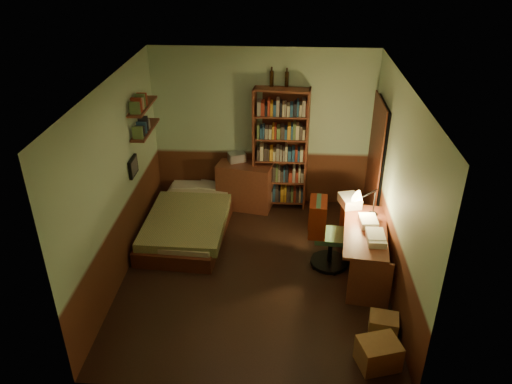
# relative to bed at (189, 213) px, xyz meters

# --- Properties ---
(floor) EXTENTS (3.50, 4.00, 0.02)m
(floor) POSITION_rel_bed_xyz_m (1.08, -0.97, -0.32)
(floor) COLOR black
(floor) RESTS_ON ground
(ceiling) EXTENTS (3.50, 4.00, 0.02)m
(ceiling) POSITION_rel_bed_xyz_m (1.08, -0.97, 2.30)
(ceiling) COLOR silver
(ceiling) RESTS_ON wall_back
(wall_back) EXTENTS (3.50, 0.02, 2.60)m
(wall_back) POSITION_rel_bed_xyz_m (1.08, 1.04, 0.99)
(wall_back) COLOR #9DB995
(wall_back) RESTS_ON ground
(wall_left) EXTENTS (0.02, 4.00, 2.60)m
(wall_left) POSITION_rel_bed_xyz_m (-0.68, -0.97, 0.99)
(wall_left) COLOR #9DB995
(wall_left) RESTS_ON ground
(wall_right) EXTENTS (0.02, 4.00, 2.60)m
(wall_right) POSITION_rel_bed_xyz_m (2.84, -0.97, 0.99)
(wall_right) COLOR #9DB995
(wall_right) RESTS_ON ground
(wall_front) EXTENTS (3.50, 0.02, 2.60)m
(wall_front) POSITION_rel_bed_xyz_m (1.08, -2.98, 0.99)
(wall_front) COLOR #9DB995
(wall_front) RESTS_ON ground
(doorway) EXTENTS (0.06, 0.90, 2.00)m
(doorway) POSITION_rel_bed_xyz_m (2.80, 0.33, 0.69)
(doorway) COLOR black
(doorway) RESTS_ON ground
(door_trim) EXTENTS (0.02, 0.98, 2.08)m
(door_trim) POSITION_rel_bed_xyz_m (2.76, 0.33, 0.69)
(door_trim) COLOR #411A0F
(door_trim) RESTS_ON ground
(bed) EXTENTS (1.24, 2.13, 0.61)m
(bed) POSITION_rel_bed_xyz_m (0.00, 0.00, 0.00)
(bed) COLOR #657B49
(bed) RESTS_ON ground
(dresser) EXTENTS (0.94, 0.60, 0.78)m
(dresser) POSITION_rel_bed_xyz_m (0.80, 0.80, 0.08)
(dresser) COLOR brown
(dresser) RESTS_ON ground
(mini_stereo) EXTENTS (0.32, 0.29, 0.14)m
(mini_stereo) POSITION_rel_bed_xyz_m (0.66, 0.92, 0.54)
(mini_stereo) COLOR #B2B2B7
(mini_stereo) RESTS_ON dresser
(bookshelf) EXTENTS (0.89, 0.37, 2.02)m
(bookshelf) POSITION_rel_bed_xyz_m (1.37, 0.88, 0.70)
(bookshelf) COLOR brown
(bookshelf) RESTS_ON ground
(bottle_left) EXTENTS (0.07, 0.07, 0.23)m
(bottle_left) POSITION_rel_bed_xyz_m (1.21, 0.99, 1.83)
(bottle_left) COLOR black
(bottle_left) RESTS_ON bookshelf
(bottle_right) EXTENTS (0.08, 0.08, 0.22)m
(bottle_right) POSITION_rel_bed_xyz_m (1.43, 0.99, 1.82)
(bottle_right) COLOR black
(bottle_right) RESTS_ON bookshelf
(desk) EXTENTS (0.71, 1.38, 0.71)m
(desk) POSITION_rel_bed_xyz_m (2.51, -0.94, 0.05)
(desk) COLOR brown
(desk) RESTS_ON ground
(paper_stack) EXTENTS (0.32, 0.39, 0.13)m
(paper_stack) POSITION_rel_bed_xyz_m (2.37, -0.30, 0.47)
(paper_stack) COLOR silver
(paper_stack) RESTS_ON desk
(desk_lamp) EXTENTS (0.19, 0.19, 0.54)m
(desk_lamp) POSITION_rel_bed_xyz_m (2.66, -0.54, 0.67)
(desk_lamp) COLOR black
(desk_lamp) RESTS_ON desk
(office_chair) EXTENTS (0.46, 0.41, 0.86)m
(office_chair) POSITION_rel_bed_xyz_m (2.10, -0.74, 0.12)
(office_chair) COLOR #355C3F
(office_chair) RESTS_ON ground
(red_jacket) EXTENTS (0.31, 0.45, 0.49)m
(red_jacket) POSITION_rel_bed_xyz_m (1.89, -0.90, 0.80)
(red_jacket) COLOR maroon
(red_jacket) RESTS_ON office_chair
(wall_shelf_lower) EXTENTS (0.20, 0.90, 0.03)m
(wall_shelf_lower) POSITION_rel_bed_xyz_m (-0.56, 0.13, 1.29)
(wall_shelf_lower) COLOR brown
(wall_shelf_lower) RESTS_ON wall_left
(wall_shelf_upper) EXTENTS (0.20, 0.90, 0.03)m
(wall_shelf_upper) POSITION_rel_bed_xyz_m (-0.56, 0.13, 1.64)
(wall_shelf_upper) COLOR brown
(wall_shelf_upper) RESTS_ON wall_left
(framed_picture) EXTENTS (0.04, 0.32, 0.26)m
(framed_picture) POSITION_rel_bed_xyz_m (-0.64, -0.37, 0.94)
(framed_picture) COLOR black
(framed_picture) RESTS_ON wall_left
(cardboard_box_a) EXTENTS (0.50, 0.44, 0.32)m
(cardboard_box_a) POSITION_rel_bed_xyz_m (2.50, -2.52, -0.15)
(cardboard_box_a) COLOR #A77A49
(cardboard_box_a) RESTS_ON ground
(cardboard_box_b) EXTENTS (0.37, 0.32, 0.23)m
(cardboard_box_b) POSITION_rel_bed_xyz_m (2.63, -2.03, -0.19)
(cardboard_box_b) COLOR #A77A49
(cardboard_box_b) RESTS_ON ground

